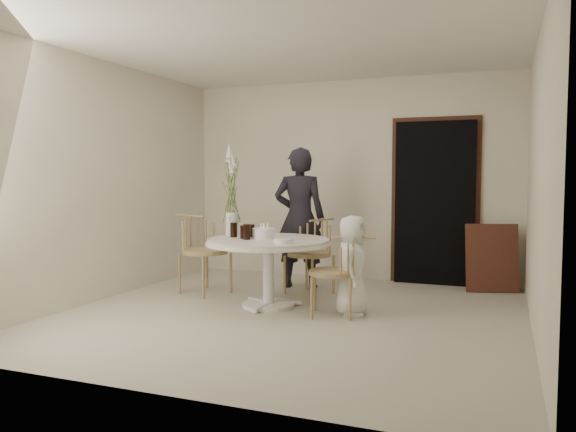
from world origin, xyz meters
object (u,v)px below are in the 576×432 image
(table, at_px, (268,250))
(boy, at_px, (352,265))
(birthday_cake, at_px, (263,233))
(girl, at_px, (300,218))
(flower_vase, at_px, (232,195))
(chair_far, at_px, (316,245))
(chair_left, at_px, (198,242))
(chair_right, at_px, (343,264))

(table, height_order, boy, boy)
(birthday_cake, bearing_deg, table, -5.68)
(table, xyz_separation_m, boy, (0.93, -0.03, -0.11))
(girl, xyz_separation_m, flower_vase, (-0.47, -0.94, 0.31))
(girl, relative_size, boy, 1.74)
(chair_far, xyz_separation_m, birthday_cake, (-0.30, -0.86, 0.21))
(chair_far, xyz_separation_m, chair_left, (-1.34, -0.47, 0.03))
(chair_left, relative_size, flower_vase, 0.91)
(chair_left, xyz_separation_m, girl, (1.04, 0.72, 0.27))
(chair_far, bearing_deg, flower_vase, -118.44)
(table, bearing_deg, girl, 92.62)
(chair_far, height_order, birthday_cake, chair_far)
(chair_right, bearing_deg, chair_far, -161.62)
(girl, bearing_deg, chair_far, 129.20)
(table, bearing_deg, boy, -1.93)
(chair_right, distance_m, girl, 1.56)
(chair_right, xyz_separation_m, chair_left, (-1.95, 0.50, 0.09))
(birthday_cake, bearing_deg, girl, 89.54)
(girl, distance_m, boy, 1.56)
(boy, relative_size, flower_vase, 0.97)
(birthday_cake, bearing_deg, boy, -2.16)
(chair_far, bearing_deg, chair_left, -141.27)
(chair_left, bearing_deg, chair_right, -84.68)
(boy, bearing_deg, girl, 33.86)
(birthday_cake, bearing_deg, chair_left, 159.24)
(table, relative_size, birthday_cake, 5.70)
(chair_far, distance_m, flower_vase, 1.20)
(birthday_cake, bearing_deg, flower_vase, 159.97)
(table, xyz_separation_m, birthday_cake, (-0.06, 0.01, 0.17))
(chair_far, bearing_deg, table, -86.39)
(chair_far, relative_size, chair_left, 0.95)
(girl, height_order, boy, girl)
(flower_vase, bearing_deg, chair_left, 158.65)
(table, bearing_deg, birthday_cake, 174.32)
(chair_right, bearing_deg, table, -110.59)
(chair_left, distance_m, girl, 1.30)
(chair_far, xyz_separation_m, flower_vase, (-0.77, -0.70, 0.61))
(chair_far, xyz_separation_m, boy, (0.68, -0.90, -0.07))
(table, height_order, chair_far, chair_far)
(table, bearing_deg, flower_vase, 161.53)
(table, height_order, chair_right, chair_right)
(girl, relative_size, birthday_cake, 7.52)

